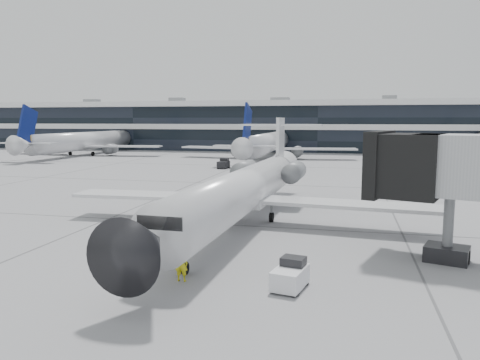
# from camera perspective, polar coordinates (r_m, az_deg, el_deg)

# --- Properties ---
(ground) EXTENTS (220.00, 220.00, 0.00)m
(ground) POSITION_cam_1_polar(r_m,az_deg,el_deg) (31.35, 0.62, -5.61)
(ground) COLOR gray
(ground) RESTS_ON ground
(terminal) EXTENTS (170.00, 22.00, 10.00)m
(terminal) POSITION_cam_1_polar(r_m,az_deg,el_deg) (112.04, 9.82, 6.21)
(terminal) COLOR black
(terminal) RESTS_ON ground
(bg_jet_left) EXTENTS (32.00, 40.00, 9.60)m
(bg_jet_left) POSITION_cam_1_polar(r_m,az_deg,el_deg) (99.55, -18.15, 2.94)
(bg_jet_left) COLOR silver
(bg_jet_left) RESTS_ON ground
(bg_jet_center) EXTENTS (32.00, 40.00, 9.60)m
(bg_jet_center) POSITION_cam_1_polar(r_m,az_deg,el_deg) (86.37, 3.36, 2.67)
(bg_jet_center) COLOR silver
(bg_jet_center) RESTS_ON ground
(regional_jet) EXTENTS (25.11, 31.29, 7.23)m
(regional_jet) POSITION_cam_1_polar(r_m,az_deg,el_deg) (31.38, 0.67, -1.00)
(regional_jet) COLOR silver
(regional_jet) RESTS_ON ground
(ramp_worker) EXTENTS (0.59, 0.40, 1.58)m
(ramp_worker) POSITION_cam_1_polar(r_m,az_deg,el_deg) (20.91, -7.18, -10.07)
(ramp_worker) COLOR yellow
(ramp_worker) RESTS_ON ground
(baggage_tug) EXTENTS (1.52, 2.15, 1.24)m
(baggage_tug) POSITION_cam_1_polar(r_m,az_deg,el_deg) (20.10, 6.16, -11.48)
(baggage_tug) COLOR white
(baggage_tug) RESTS_ON ground
(traffic_cone) EXTENTS (0.50, 0.50, 0.57)m
(traffic_cone) POSITION_cam_1_polar(r_m,az_deg,el_deg) (47.30, 0.16, -0.87)
(traffic_cone) COLOR orange
(traffic_cone) RESTS_ON ground
(far_tug) EXTENTS (1.44, 2.34, 1.45)m
(far_tug) POSITION_cam_1_polar(r_m,az_deg,el_deg) (68.08, -2.02, 1.97)
(far_tug) COLOR black
(far_tug) RESTS_ON ground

